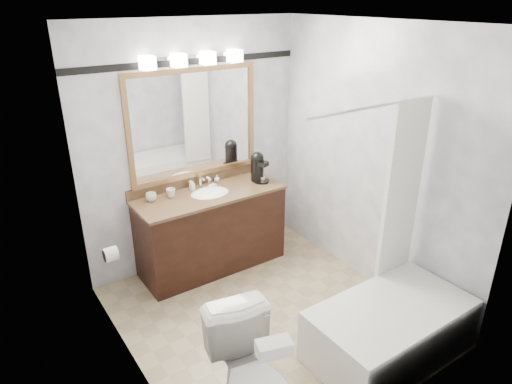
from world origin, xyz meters
The scene contains 14 objects.
room centered at (0.00, 0.00, 1.25)m, with size 2.42×2.62×2.52m.
vanity centered at (0.00, 1.02, 0.44)m, with size 1.53×0.58×0.97m.
mirror centered at (0.00, 1.28, 1.50)m, with size 1.40×0.04×1.10m.
vanity_light_bar centered at (0.00, 1.23, 2.13)m, with size 1.02×0.14×0.12m.
accent_stripe centered at (0.00, 1.29, 2.10)m, with size 2.40×0.01×0.06m, color black.
bathtub centered at (0.55, -0.90, 0.28)m, with size 1.30×0.75×1.96m.
tp_roll centered at (-1.14, 0.66, 0.70)m, with size 0.12×0.12×0.11m, color white.
tissue_box centered at (-0.77, -1.12, 0.86)m, with size 0.20×0.11×0.08m, color white.
coffee_maker centered at (0.58, 1.01, 1.02)m, with size 0.17×0.21×0.32m.
cup_left centered at (-0.56, 1.17, 0.89)m, with size 0.10×0.10×0.08m, color white.
cup_right centered at (-0.36, 1.15, 0.89)m, with size 0.09×0.09×0.08m, color white.
soap_bottle_a centered at (-0.11, 1.18, 0.90)m, with size 0.04×0.04×0.09m, color white.
soap_bottle_b centered at (0.21, 1.23, 0.89)m, with size 0.06×0.06×0.08m, color white.
soap_bar centered at (0.10, 1.13, 0.86)m, with size 0.08×0.05×0.02m, color beige.
Camera 1 is at (-1.98, -2.71, 2.68)m, focal length 32.00 mm.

